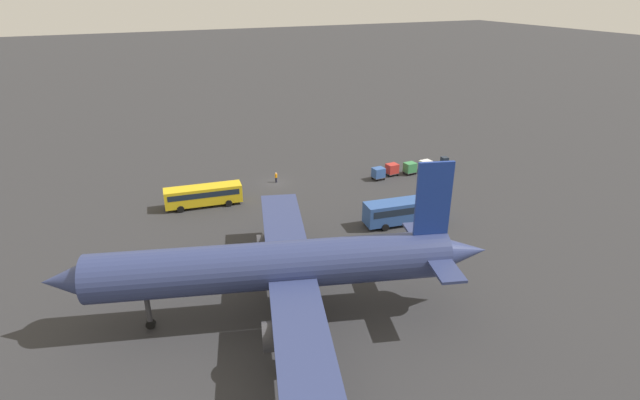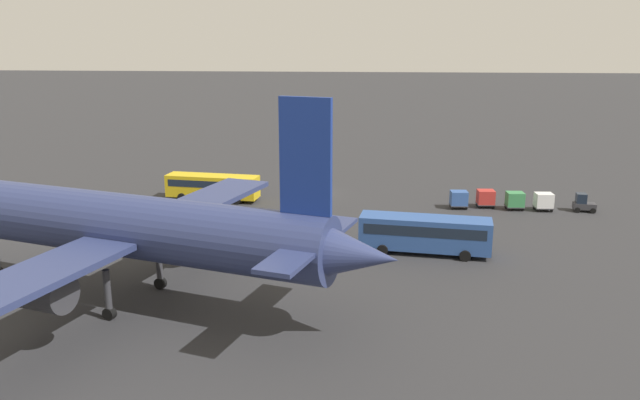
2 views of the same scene
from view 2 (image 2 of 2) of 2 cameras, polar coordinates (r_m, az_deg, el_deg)
The scene contains 10 objects.
ground_plane at distance 79.26m, azimuth 0.08°, elevation 0.60°, with size 600.00×600.00×0.00m, color #2D2D30.
airplane at distance 47.73m, azimuth -18.06°, elevation -2.23°, with size 41.83×35.92×15.68m.
shuttle_bus_near at distance 76.71m, azimuth -9.80°, elevation 1.34°, with size 11.49×3.97×3.08m.
shuttle_bus_far at distance 57.63m, azimuth 9.56°, elevation -2.89°, with size 12.08×4.29×3.39m.
baggage_tug at distance 76.84m, azimuth 22.92°, elevation -0.29°, with size 2.52×1.84×2.10m.
worker_person at distance 79.18m, azimuth 0.29°, elevation 1.24°, with size 0.38×0.38×1.74m.
cargo_cart_white at distance 75.42m, azimuth 19.77°, elevation -0.06°, with size 2.09×1.79×2.06m.
cargo_cart_green at distance 74.84m, azimuth 17.39°, elevation 0.03°, with size 2.09×1.79×2.06m.
cargo_cart_red at distance 74.94m, azimuth 14.91°, elevation 0.23°, with size 2.09×1.79×2.06m.
cargo_cart_blue at distance 73.72m, azimuth 12.57°, elevation 0.14°, with size 2.09×1.79×2.06m.
Camera 2 is at (-6.88, 76.62, 19.08)m, focal length 35.00 mm.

